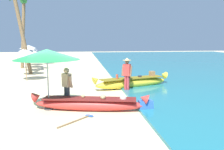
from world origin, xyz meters
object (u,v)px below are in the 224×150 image
boat_red_foreground (90,104)px  palm_tree_tall_inland (15,2)px  person_tourist_customer (67,85)px  paddle (80,119)px  boat_yellow_midground (132,82)px  cooler_box (146,106)px  person_vendor_hatted (127,72)px  patio_umbrella_large (47,55)px  palm_tree_leaning_seaward (24,5)px

boat_red_foreground → palm_tree_tall_inland: bearing=115.9°
person_tourist_customer → paddle: person_tourist_customer is taller
boat_yellow_midground → cooler_box: 4.39m
person_tourist_customer → paddle: (0.51, -1.71, -0.86)m
boat_red_foreground → person_tourist_customer: bearing=144.6°
boat_yellow_midground → paddle: size_ratio=3.51×
boat_red_foreground → person_vendor_hatted: person_vendor_hatted is taller
patio_umbrella_large → cooler_box: bearing=-10.4°
cooler_box → paddle: size_ratio=0.40×
palm_tree_tall_inland → paddle: 13.37m
person_tourist_customer → boat_red_foreground: bearing=-35.4°
person_tourist_customer → paddle: bearing=-73.4°
palm_tree_leaning_seaward → cooler_box: size_ratio=13.37×
person_tourist_customer → patio_umbrella_large: size_ratio=0.64×
boat_yellow_midground → palm_tree_tall_inland: bearing=140.2°
palm_tree_tall_inland → paddle: (4.62, -11.37, -5.31)m
boat_red_foreground → person_vendor_hatted: bearing=57.1°
boat_red_foreground → palm_tree_leaning_seaward: palm_tree_leaning_seaward is taller
boat_yellow_midground → palm_tree_tall_inland: size_ratio=0.68×
boat_yellow_midground → person_vendor_hatted: person_vendor_hatted is taller
boat_yellow_midground → palm_tree_leaning_seaward: palm_tree_leaning_seaward is taller
patio_umbrella_large → cooler_box: 4.20m
cooler_box → person_tourist_customer: bearing=160.7°
person_vendor_hatted → palm_tree_leaning_seaward: size_ratio=0.25×
patio_umbrella_large → palm_tree_leaning_seaward: 14.85m
person_tourist_customer → palm_tree_tall_inland: size_ratio=0.24×
person_tourist_customer → cooler_box: (2.98, -0.96, -0.69)m
palm_tree_leaning_seaward → cooler_box: (7.30, -14.63, -5.46)m
palm_tree_tall_inland → palm_tree_leaning_seaward: (-0.21, 4.02, 0.33)m
cooler_box → paddle: (-2.47, -0.76, -0.17)m
patio_umbrella_large → palm_tree_tall_inland: 10.99m
patio_umbrella_large → palm_tree_leaning_seaward: palm_tree_leaning_seaward is taller
paddle → person_tourist_customer: bearing=106.6°
person_tourist_customer → palm_tree_leaning_seaward: palm_tree_leaning_seaward is taller
boat_red_foreground → person_tourist_customer: person_tourist_customer is taller
boat_red_foreground → boat_yellow_midground: size_ratio=0.98×
boat_red_foreground → person_vendor_hatted: 3.81m
boat_red_foreground → boat_yellow_midground: bearing=58.2°
palm_tree_tall_inland → cooler_box: size_ratio=12.86×
boat_yellow_midground → palm_tree_tall_inland: 10.97m
person_tourist_customer → palm_tree_leaning_seaward: 15.11m
person_vendor_hatted → cooler_box: (0.07, -3.47, -0.81)m
patio_umbrella_large → person_vendor_hatted: bearing=37.8°
boat_red_foreground → paddle: (-0.37, -1.09, -0.23)m
patio_umbrella_large → paddle: size_ratio=1.91×
person_tourist_customer → patio_umbrella_large: patio_umbrella_large is taller
person_vendor_hatted → patio_umbrella_large: patio_umbrella_large is taller
boat_red_foreground → paddle: size_ratio=3.44×
paddle → boat_red_foreground: bearing=71.1°
boat_yellow_midground → person_tourist_customer: size_ratio=2.89×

